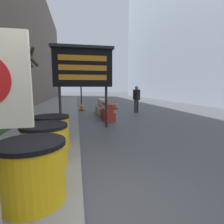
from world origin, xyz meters
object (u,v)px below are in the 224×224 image
at_px(message_board, 83,68).
at_px(traffic_cone_mid, 115,105).
at_px(traffic_cone_far, 82,106).
at_px(barrel_drum_middle, 45,145).
at_px(traffic_light_near_curb, 81,73).
at_px(jersey_barrier_red_striped, 107,112).
at_px(pedestrian_worker, 137,97).
at_px(barrel_drum_back, 52,132).
at_px(traffic_cone_near, 102,107).
at_px(jersey_barrier_cream, 102,107).
at_px(barrel_drum_foreground, 33,171).

bearing_deg(message_board, traffic_cone_mid, 66.29).
bearing_deg(traffic_cone_far, barrel_drum_middle, -96.06).
xyz_separation_m(barrel_drum_middle, traffic_light_near_curb, (1.02, 12.13, 2.29)).
xyz_separation_m(jersey_barrier_red_striped, pedestrian_worker, (2.27, 2.02, 0.65)).
distance_m(barrel_drum_middle, barrel_drum_back, 1.04).
bearing_deg(traffic_cone_mid, pedestrian_worker, -66.99).
height_order(barrel_drum_back, traffic_light_near_curb, traffic_light_near_curb).
height_order(traffic_cone_mid, pedestrian_worker, pedestrian_worker).
xyz_separation_m(message_board, traffic_cone_near, (1.33, 4.26, -2.00)).
relative_size(barrel_drum_back, traffic_cone_far, 1.35).
xyz_separation_m(traffic_cone_mid, pedestrian_worker, (0.91, -2.14, 0.68)).
bearing_deg(traffic_cone_mid, jersey_barrier_cream, -121.70).
xyz_separation_m(jersey_barrier_cream, traffic_cone_near, (0.08, 0.52, -0.04)).
distance_m(barrel_drum_foreground, traffic_cone_far, 10.10).
xyz_separation_m(jersey_barrier_cream, traffic_light_near_curb, (-1.11, 4.81, 2.42)).
relative_size(traffic_cone_near, pedestrian_worker, 0.43).
bearing_deg(barrel_drum_middle, jersey_barrier_red_striped, 68.40).
bearing_deg(barrel_drum_foreground, barrel_drum_back, 90.94).
height_order(jersey_barrier_red_striped, traffic_cone_mid, jersey_barrier_red_striped).
height_order(message_board, traffic_cone_near, message_board).
bearing_deg(jersey_barrier_red_striped, jersey_barrier_cream, 90.00).
height_order(barrel_drum_foreground, pedestrian_worker, pedestrian_worker).
relative_size(jersey_barrier_cream, pedestrian_worker, 0.94).
distance_m(jersey_barrier_red_striped, traffic_cone_far, 3.83).
relative_size(message_board, jersey_barrier_cream, 1.96).
relative_size(traffic_cone_far, traffic_light_near_curb, 0.16).
bearing_deg(message_board, traffic_light_near_curb, 89.07).
bearing_deg(message_board, pedestrian_worker, 47.20).
relative_size(jersey_barrier_cream, traffic_cone_mid, 2.39).
xyz_separation_m(barrel_drum_middle, pedestrian_worker, (4.40, 7.39, 0.48)).
distance_m(barrel_drum_middle, jersey_barrier_cream, 7.62).
bearing_deg(pedestrian_worker, barrel_drum_middle, -42.34).
distance_m(barrel_drum_foreground, message_board, 5.04).
bearing_deg(barrel_drum_middle, traffic_cone_far, 83.94).
height_order(barrel_drum_middle, traffic_light_near_curb, traffic_light_near_curb).
bearing_deg(traffic_cone_near, barrel_drum_middle, -105.70).
height_order(jersey_barrier_red_striped, traffic_cone_near, jersey_barrier_red_striped).
distance_m(barrel_drum_foreground, barrel_drum_back, 2.07).
relative_size(barrel_drum_middle, jersey_barrier_cream, 0.53).
xyz_separation_m(traffic_cone_near, pedestrian_worker, (2.19, -0.46, 0.65)).
bearing_deg(jersey_barrier_cream, barrel_drum_back, -108.77).
bearing_deg(traffic_light_near_curb, traffic_cone_far, -91.12).
height_order(jersey_barrier_cream, traffic_cone_near, jersey_barrier_cream).
relative_size(barrel_drum_middle, jersey_barrier_red_striped, 0.52).
bearing_deg(traffic_cone_near, traffic_light_near_curb, 105.49).
bearing_deg(pedestrian_worker, barrel_drum_foreground, -39.02).
bearing_deg(pedestrian_worker, traffic_cone_mid, -168.55).
height_order(barrel_drum_middle, traffic_cone_far, barrel_drum_middle).
xyz_separation_m(barrel_drum_foreground, jersey_barrier_cream, (2.10, 8.36, -0.13)).
distance_m(barrel_drum_middle, jersey_barrier_red_striped, 5.78).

